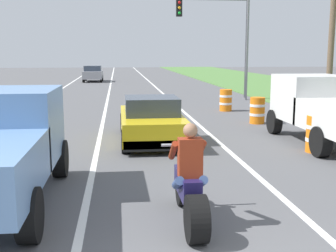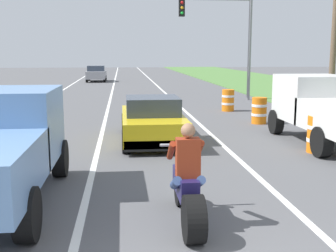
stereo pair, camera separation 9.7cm
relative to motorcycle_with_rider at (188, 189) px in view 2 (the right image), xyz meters
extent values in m
cube|color=white|center=(-5.27, 17.16, -0.59)|extent=(0.14, 120.00, 0.01)
cube|color=white|center=(1.93, 17.16, -0.59)|extent=(0.14, 120.00, 0.01)
cube|color=white|center=(-1.67, 17.16, -0.59)|extent=(0.14, 120.00, 0.01)
cylinder|color=black|center=(0.00, -0.60, -0.25)|extent=(0.28, 0.69, 0.69)
cylinder|color=black|center=(0.00, 0.95, -0.28)|extent=(0.12, 0.63, 0.63)
cube|color=#1E194C|center=(0.00, 0.23, 0.02)|extent=(0.28, 1.10, 0.36)
cylinder|color=#B2B2B7|center=(0.00, 0.87, 0.09)|extent=(0.08, 0.36, 0.73)
cylinder|color=#A5A5AA|center=(0.00, 0.85, 0.52)|extent=(0.70, 0.05, 0.05)
cube|color=#993319|center=(0.00, 0.00, 0.50)|extent=(0.36, 0.24, 0.60)
sphere|color=#9E7051|center=(0.00, 0.00, 0.92)|extent=(0.22, 0.22, 0.22)
cylinder|color=#384C7A|center=(-0.18, 0.03, 0.10)|extent=(0.14, 0.47, 0.32)
cylinder|color=#993319|center=(-0.22, 0.30, 0.55)|extent=(0.10, 0.51, 0.40)
cylinder|color=#384C7A|center=(0.18, 0.03, 0.10)|extent=(0.14, 0.47, 0.32)
cylinder|color=#993319|center=(0.22, 0.30, 0.55)|extent=(0.10, 0.51, 0.40)
cube|color=yellow|center=(-0.08, 6.72, -0.07)|extent=(1.80, 4.30, 0.64)
cube|color=#333D4C|center=(-0.08, 6.52, 0.51)|extent=(1.56, 1.70, 0.52)
cube|color=black|center=(-0.08, 4.67, -0.31)|extent=(1.76, 0.20, 0.28)
cylinder|color=black|center=(-0.88, 8.32, -0.27)|extent=(0.24, 0.64, 0.64)
cylinder|color=black|center=(0.72, 8.32, -0.27)|extent=(0.24, 0.64, 0.64)
cylinder|color=black|center=(-0.88, 5.12, -0.27)|extent=(0.24, 0.64, 0.64)
cylinder|color=black|center=(0.72, 5.12, -0.27)|extent=(0.24, 0.64, 0.64)
cube|color=#6B93C6|center=(-3.21, 2.23, 0.69)|extent=(1.90, 2.10, 1.40)
cube|color=#333D4C|center=(-3.21, 2.58, 1.07)|extent=(1.67, 0.29, 0.57)
cylinder|color=black|center=(-2.34, 3.03, -0.19)|extent=(0.28, 0.80, 0.80)
cylinder|color=black|center=(-2.34, -0.32, -0.19)|extent=(0.28, 0.80, 0.80)
cube|color=silver|center=(4.97, 6.65, 0.69)|extent=(1.90, 2.10, 1.40)
cube|color=#333D4C|center=(4.97, 7.00, 1.07)|extent=(1.67, 0.29, 0.57)
cylinder|color=black|center=(4.10, 7.45, -0.19)|extent=(0.28, 0.80, 0.80)
cylinder|color=black|center=(5.84, 7.45, -0.19)|extent=(0.28, 0.80, 0.80)
cylinder|color=black|center=(4.10, 4.10, -0.19)|extent=(0.28, 0.80, 0.80)
cylinder|color=gray|center=(6.25, 17.93, 2.41)|extent=(0.18, 0.18, 6.00)
cube|color=black|center=(2.36, 17.93, 4.51)|extent=(0.32, 0.24, 0.90)
sphere|color=red|center=(2.36, 17.79, 4.79)|extent=(0.16, 0.16, 0.16)
sphere|color=orange|center=(2.36, 17.79, 4.51)|extent=(0.16, 0.16, 0.16)
sphere|color=green|center=(2.36, 17.79, 4.23)|extent=(0.16, 0.16, 0.16)
cylinder|color=brown|center=(7.48, 10.49, 3.47)|extent=(0.24, 0.24, 8.13)
cylinder|color=orange|center=(4.25, 4.65, -0.09)|extent=(0.56, 0.56, 1.00)
cylinder|color=white|center=(4.25, 4.65, 0.11)|extent=(0.58, 0.58, 0.10)
cylinder|color=white|center=(4.25, 4.65, -0.24)|extent=(0.58, 0.58, 0.10)
cylinder|color=orange|center=(4.21, 9.57, -0.09)|extent=(0.56, 0.56, 1.00)
cylinder|color=white|center=(4.21, 9.57, 0.11)|extent=(0.58, 0.58, 0.10)
cylinder|color=white|center=(4.21, 9.57, -0.24)|extent=(0.58, 0.58, 0.10)
cylinder|color=orange|center=(3.91, 13.26, -0.09)|extent=(0.56, 0.56, 1.00)
cylinder|color=white|center=(3.91, 13.26, 0.11)|extent=(0.58, 0.58, 0.10)
cylinder|color=white|center=(3.91, 13.26, -0.24)|extent=(0.58, 0.58, 0.10)
cube|color=#99999E|center=(-3.37, 35.55, 0.06)|extent=(1.76, 4.00, 0.70)
cube|color=#333D4C|center=(-3.37, 35.35, 0.66)|extent=(1.56, 2.00, 0.50)
cylinder|color=black|center=(-4.17, 36.95, -0.29)|extent=(0.20, 0.60, 0.60)
cylinder|color=black|center=(-2.57, 36.95, -0.29)|extent=(0.20, 0.60, 0.60)
cylinder|color=black|center=(-4.17, 34.15, -0.29)|extent=(0.20, 0.60, 0.60)
cylinder|color=black|center=(-2.57, 34.15, -0.29)|extent=(0.20, 0.60, 0.60)
camera|label=1|loc=(-1.07, -6.31, 2.06)|focal=46.31mm
camera|label=2|loc=(-0.97, -6.32, 2.06)|focal=46.31mm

